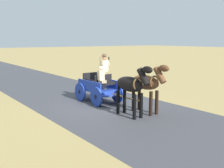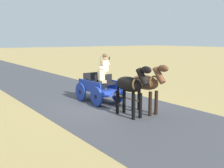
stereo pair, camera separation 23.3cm
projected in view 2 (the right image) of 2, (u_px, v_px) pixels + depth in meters
name	position (u px, v px, depth m)	size (l,w,h in m)	color
ground_plane	(104.00, 106.00, 13.41)	(200.00, 200.00, 0.00)	tan
road_surface	(104.00, 106.00, 13.40)	(6.22, 160.00, 0.01)	#424247
horse_drawn_carriage	(100.00, 87.00, 14.17)	(1.45, 4.51, 2.50)	#1E3899
horse_near_side	(146.00, 84.00, 11.93)	(0.62, 2.13, 2.21)	brown
horse_off_side	(130.00, 86.00, 11.41)	(0.57, 2.13, 2.21)	black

